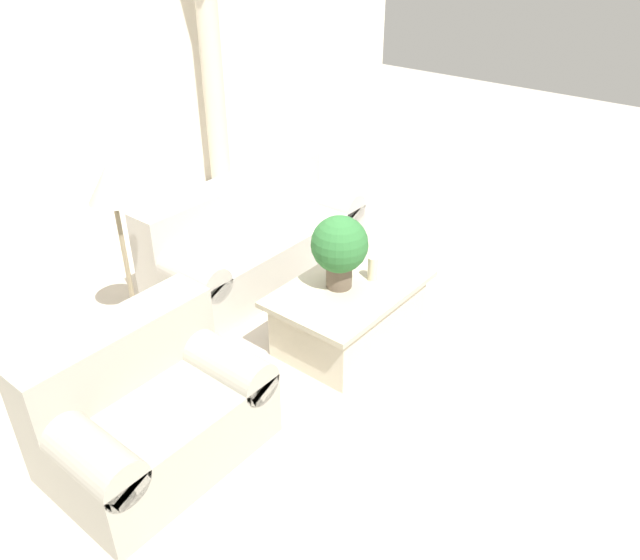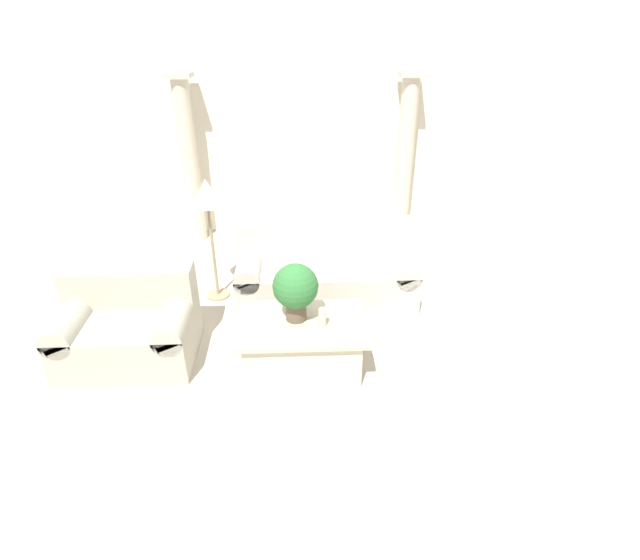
{
  "view_description": "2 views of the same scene",
  "coord_description": "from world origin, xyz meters",
  "px_view_note": "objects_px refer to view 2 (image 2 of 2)",
  "views": [
    {
      "loc": [
        -3.3,
        -2.82,
        2.9
      ],
      "look_at": [
        -0.23,
        -0.33,
        0.49
      ],
      "focal_mm": 35.0,
      "sensor_mm": 36.0,
      "label": 1
    },
    {
      "loc": [
        -0.15,
        -4.32,
        3.06
      ],
      "look_at": [
        0.04,
        -0.06,
        0.65
      ],
      "focal_mm": 28.0,
      "sensor_mm": 36.0,
      "label": 2
    }
  ],
  "objects_px": {
    "potted_plant": "(295,288)",
    "loveseat": "(128,325)",
    "coffee_table": "(302,344)",
    "sofa_long": "(326,270)",
    "floor_lamp": "(207,201)"
  },
  "relations": [
    {
      "from": "potted_plant",
      "to": "loveseat",
      "type": "bearing_deg",
      "value": 173.78
    },
    {
      "from": "loveseat",
      "to": "coffee_table",
      "type": "relative_size",
      "value": 1.04
    },
    {
      "from": "coffee_table",
      "to": "loveseat",
      "type": "bearing_deg",
      "value": 171.7
    },
    {
      "from": "loveseat",
      "to": "potted_plant",
      "type": "relative_size",
      "value": 2.24
    },
    {
      "from": "sofa_long",
      "to": "floor_lamp",
      "type": "bearing_deg",
      "value": 177.94
    },
    {
      "from": "potted_plant",
      "to": "floor_lamp",
      "type": "xyz_separation_m",
      "value": [
        -0.93,
        1.25,
        0.37
      ]
    },
    {
      "from": "sofa_long",
      "to": "floor_lamp",
      "type": "xyz_separation_m",
      "value": [
        -1.27,
        0.05,
        0.84
      ]
    },
    {
      "from": "coffee_table",
      "to": "floor_lamp",
      "type": "relative_size",
      "value": 0.84
    },
    {
      "from": "sofa_long",
      "to": "floor_lamp",
      "type": "height_order",
      "value": "floor_lamp"
    },
    {
      "from": "sofa_long",
      "to": "loveseat",
      "type": "height_order",
      "value": "same"
    },
    {
      "from": "coffee_table",
      "to": "potted_plant",
      "type": "xyz_separation_m",
      "value": [
        -0.05,
        0.07,
        0.56
      ]
    },
    {
      "from": "sofa_long",
      "to": "coffee_table",
      "type": "distance_m",
      "value": 1.31
    },
    {
      "from": "coffee_table",
      "to": "sofa_long",
      "type": "bearing_deg",
      "value": 77.05
    },
    {
      "from": "sofa_long",
      "to": "potted_plant",
      "type": "bearing_deg",
      "value": -105.78
    },
    {
      "from": "loveseat",
      "to": "coffee_table",
      "type": "height_order",
      "value": "loveseat"
    }
  ]
}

